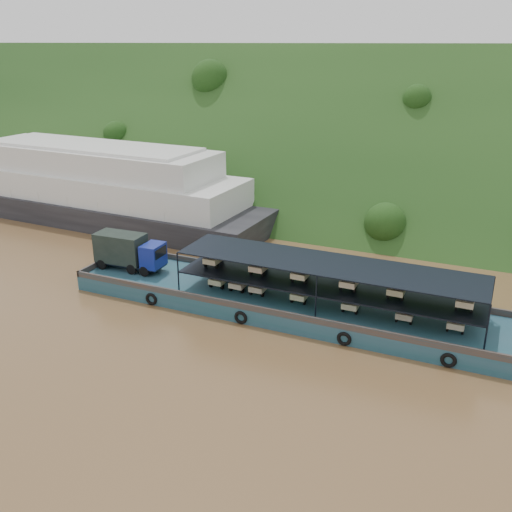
% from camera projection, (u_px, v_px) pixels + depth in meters
% --- Properties ---
extents(ground, '(160.00, 160.00, 0.00)m').
position_uv_depth(ground, '(263.00, 309.00, 45.40)').
color(ground, brown).
rests_on(ground, ground).
extents(hillside, '(140.00, 39.60, 39.60)m').
position_uv_depth(hillside, '(370.00, 201.00, 76.13)').
color(hillside, '#183714').
rests_on(hillside, ground).
extents(cargo_barge, '(35.00, 7.18, 4.54)m').
position_uv_depth(cargo_barge, '(272.00, 296.00, 45.24)').
color(cargo_barge, '#16444F').
rests_on(cargo_barge, ground).
extents(passenger_ferry, '(44.02, 12.41, 8.84)m').
position_uv_depth(passenger_ferry, '(96.00, 187.00, 67.69)').
color(passenger_ferry, black).
rests_on(passenger_ferry, ground).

